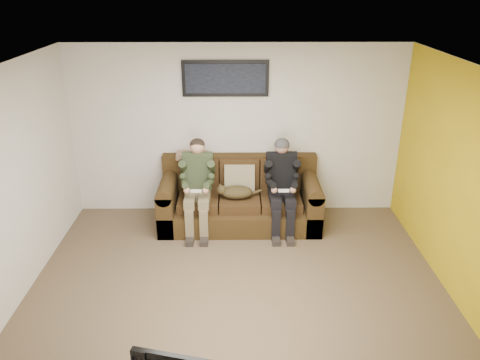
{
  "coord_description": "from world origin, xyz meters",
  "views": [
    {
      "loc": [
        -0.02,
        -4.52,
        3.42
      ],
      "look_at": [
        0.04,
        1.2,
        0.95
      ],
      "focal_mm": 35.0,
      "sensor_mm": 36.0,
      "label": 1
    }
  ],
  "objects_px": {
    "sofa": "(240,199)",
    "person_left": "(198,181)",
    "cat": "(235,192)",
    "framed_poster": "(225,79)",
    "person_right": "(282,180)"
  },
  "relations": [
    {
      "from": "sofa",
      "to": "person_right",
      "type": "distance_m",
      "value": 0.75
    },
    {
      "from": "cat",
      "to": "framed_poster",
      "type": "xyz_separation_m",
      "value": [
        -0.14,
        0.58,
        1.53
      ]
    },
    {
      "from": "cat",
      "to": "sofa",
      "type": "bearing_deg",
      "value": 72.35
    },
    {
      "from": "sofa",
      "to": "person_left",
      "type": "relative_size",
      "value": 1.77
    },
    {
      "from": "person_left",
      "to": "framed_poster",
      "type": "bearing_deg",
      "value": 55.01
    },
    {
      "from": "sofa",
      "to": "person_left",
      "type": "xyz_separation_m",
      "value": [
        -0.61,
        -0.2,
        0.39
      ]
    },
    {
      "from": "person_right",
      "to": "framed_poster",
      "type": "distance_m",
      "value": 1.67
    },
    {
      "from": "sofa",
      "to": "cat",
      "type": "bearing_deg",
      "value": -107.65
    },
    {
      "from": "sofa",
      "to": "person_right",
      "type": "height_order",
      "value": "person_right"
    },
    {
      "from": "person_right",
      "to": "framed_poster",
      "type": "bearing_deg",
      "value": 144.3
    },
    {
      "from": "cat",
      "to": "person_left",
      "type": "bearing_deg",
      "value": -179.9
    },
    {
      "from": "person_left",
      "to": "cat",
      "type": "relative_size",
      "value": 2.01
    },
    {
      "from": "person_right",
      "to": "cat",
      "type": "bearing_deg",
      "value": 179.95
    },
    {
      "from": "sofa",
      "to": "framed_poster",
      "type": "bearing_deg",
      "value": 117.62
    },
    {
      "from": "person_left",
      "to": "framed_poster",
      "type": "relative_size",
      "value": 1.06
    }
  ]
}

